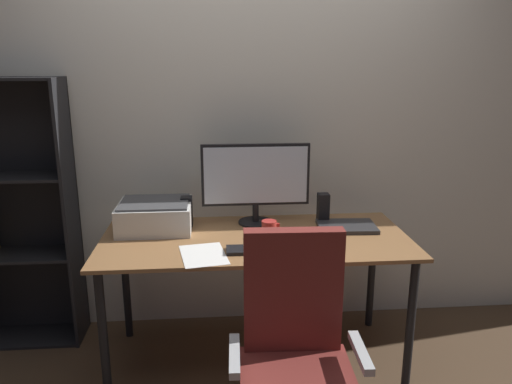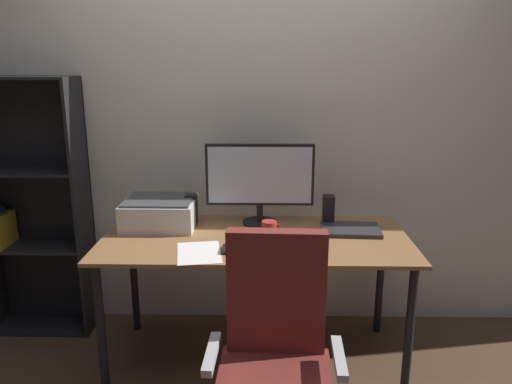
% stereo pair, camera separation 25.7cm
% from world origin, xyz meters
% --- Properties ---
extents(ground_plane, '(12.00, 12.00, 0.00)m').
position_xyz_m(ground_plane, '(0.00, 0.00, 0.00)').
color(ground_plane, '#4C3826').
extents(back_wall, '(6.40, 0.10, 2.60)m').
position_xyz_m(back_wall, '(0.00, 0.55, 1.30)').
color(back_wall, silver).
rests_on(back_wall, ground).
extents(desk, '(1.64, 0.75, 0.74)m').
position_xyz_m(desk, '(0.00, 0.00, 0.66)').
color(desk, olive).
rests_on(desk, ground).
extents(monitor, '(0.61, 0.20, 0.46)m').
position_xyz_m(monitor, '(0.02, 0.23, 1.01)').
color(monitor, black).
rests_on(monitor, desk).
extents(keyboard, '(0.29, 0.12, 0.02)m').
position_xyz_m(keyboard, '(-0.02, -0.20, 0.75)').
color(keyboard, black).
rests_on(keyboard, desk).
extents(mouse, '(0.06, 0.10, 0.03)m').
position_xyz_m(mouse, '(0.23, -0.19, 0.76)').
color(mouse, black).
rests_on(mouse, desk).
extents(coffee_mug, '(0.10, 0.08, 0.09)m').
position_xyz_m(coffee_mug, '(0.07, -0.00, 0.78)').
color(coffee_mug, '#B72D28').
rests_on(coffee_mug, desk).
extents(laptop, '(0.33, 0.25, 0.02)m').
position_xyz_m(laptop, '(0.52, 0.10, 0.75)').
color(laptop, '#2D2D30').
rests_on(laptop, desk).
extents(speaker_left, '(0.06, 0.07, 0.17)m').
position_xyz_m(speaker_left, '(-0.37, 0.23, 0.82)').
color(speaker_left, black).
rests_on(speaker_left, desk).
extents(speaker_right, '(0.06, 0.07, 0.17)m').
position_xyz_m(speaker_right, '(0.41, 0.23, 0.82)').
color(speaker_right, black).
rests_on(speaker_right, desk).
extents(printer, '(0.40, 0.34, 0.16)m').
position_xyz_m(printer, '(-0.55, 0.18, 0.82)').
color(printer, silver).
rests_on(printer, desk).
extents(paper_sheet, '(0.26, 0.33, 0.00)m').
position_xyz_m(paper_sheet, '(-0.27, -0.23, 0.74)').
color(paper_sheet, white).
rests_on(paper_sheet, desk).
extents(office_chair, '(0.54, 0.54, 1.01)m').
position_xyz_m(office_chair, '(0.09, -0.80, 0.46)').
color(office_chair, '#B7BABC').
rests_on(office_chair, ground).
extents(bookshelf, '(0.63, 0.28, 1.57)m').
position_xyz_m(bookshelf, '(-1.37, 0.37, 0.77)').
color(bookshelf, black).
rests_on(bookshelf, ground).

